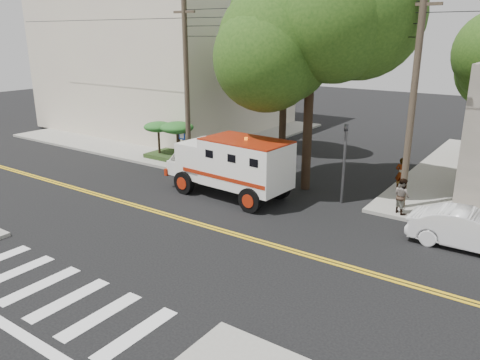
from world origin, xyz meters
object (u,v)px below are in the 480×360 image
Objects in this scene: armored_truck at (232,163)px; pedestrian_b at (402,196)px; pedestrian_a at (401,174)px; parked_sedan at (470,230)px.

pedestrian_b is (7.24, 2.00, -0.71)m from armored_truck.
armored_truck is 4.06× the size of pedestrian_a.
armored_truck is at bearing 43.12° from pedestrian_a.
armored_truck is at bearing 51.46° from pedestrian_b.
armored_truck reaches higher than parked_sedan.
parked_sedan is 2.77× the size of pedestrian_b.
pedestrian_b reaches higher than parked_sedan.
pedestrian_b is at bearing 58.32° from parked_sedan.
parked_sedan is 2.67× the size of pedestrian_a.
pedestrian_b is (0.96, -3.12, -0.03)m from pedestrian_a.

